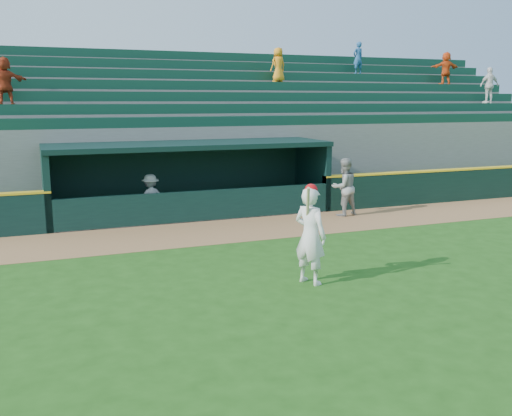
# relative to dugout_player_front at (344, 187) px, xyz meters

# --- Properties ---
(ground) EXTENTS (120.00, 120.00, 0.00)m
(ground) POSITION_rel_dugout_player_front_xyz_m (-4.77, -5.64, -0.98)
(ground) COLOR #1F4E13
(ground) RESTS_ON ground
(warning_track) EXTENTS (40.00, 3.00, 0.01)m
(warning_track) POSITION_rel_dugout_player_front_xyz_m (-4.77, -0.74, -0.97)
(warning_track) COLOR #99683D
(warning_track) RESTS_ON ground
(field_wall_right) EXTENTS (15.50, 0.30, 1.20)m
(field_wall_right) POSITION_rel_dugout_player_front_xyz_m (7.48, 0.91, -0.38)
(field_wall_right) COLOR black
(field_wall_right) RESTS_ON ground
(wall_stripe_right) EXTENTS (15.50, 0.32, 0.06)m
(wall_stripe_right) POSITION_rel_dugout_player_front_xyz_m (7.48, 0.91, 0.25)
(wall_stripe_right) COLOR yellow
(wall_stripe_right) RESTS_ON field_wall_right
(dugout_player_front) EXTENTS (1.03, 0.84, 1.95)m
(dugout_player_front) POSITION_rel_dugout_player_front_xyz_m (0.00, 0.00, 0.00)
(dugout_player_front) COLOR gray
(dugout_player_front) RESTS_ON ground
(dugout_player_inside) EXTENTS (1.10, 0.79, 1.53)m
(dugout_player_inside) POSITION_rel_dugout_player_front_xyz_m (-6.25, 1.45, -0.21)
(dugout_player_inside) COLOR #A5A49F
(dugout_player_inside) RESTS_ON ground
(dugout) EXTENTS (9.40, 2.80, 2.46)m
(dugout) POSITION_rel_dugout_player_front_xyz_m (-4.77, 2.36, 0.38)
(dugout) COLOR slate
(dugout) RESTS_ON ground
(stands) EXTENTS (34.50, 6.25, 6.71)m
(stands) POSITION_rel_dugout_player_front_xyz_m (-4.79, 6.92, 1.42)
(stands) COLOR slate
(stands) RESTS_ON ground
(batter_at_plate) EXTENTS (0.79, 0.91, 2.16)m
(batter_at_plate) POSITION_rel_dugout_player_front_xyz_m (-4.35, -6.11, 0.09)
(batter_at_plate) COLOR white
(batter_at_plate) RESTS_ON ground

